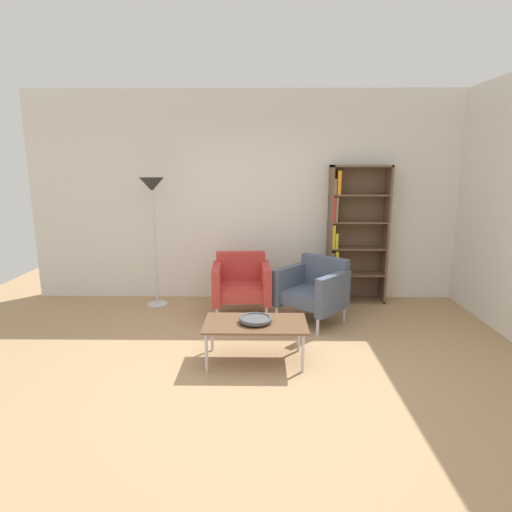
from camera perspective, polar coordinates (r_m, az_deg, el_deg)
The scene contains 8 objects.
ground_plane at distance 4.05m, azimuth -0.13°, elevation -15.83°, with size 8.32×8.32×0.00m, color tan.
plaster_back_panel at distance 6.06m, azimuth 0.22°, elevation 7.88°, with size 6.40×0.12×2.90m, color silver.
bookshelf_tall at distance 6.04m, azimuth 12.79°, elevation 2.59°, with size 0.80×0.30×1.90m.
coffee_table_low at distance 4.19m, azimuth -0.14°, elevation -9.31°, with size 1.00×0.56×0.40m.
decorative_bowl at distance 4.17m, azimuth -0.14°, elevation -8.46°, with size 0.32×0.32×0.05m.
armchair_by_bookshelf at distance 5.27m, azimuth 7.81°, elevation -4.35°, with size 0.95×0.94×0.78m.
armchair_near_window at distance 5.46m, azimuth -2.00°, elevation -3.65°, with size 0.76×0.70×0.78m.
floor_lamp_torchiere at distance 5.78m, azimuth -13.72°, elevation 7.31°, with size 0.32×0.32×1.74m.
Camera 1 is at (0.06, -3.58, 1.90)m, focal length 29.81 mm.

